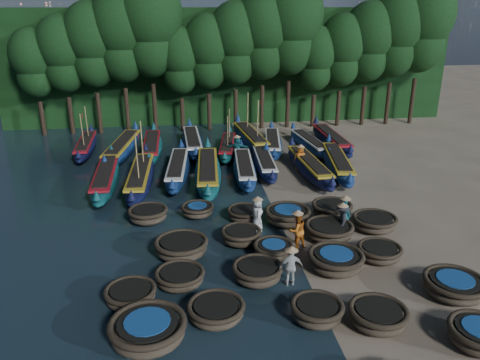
{
  "coord_description": "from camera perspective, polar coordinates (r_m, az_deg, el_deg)",
  "views": [
    {
      "loc": [
        -4.76,
        -19.71,
        10.27
      ],
      "look_at": [
        -1.65,
        3.86,
        1.3
      ],
      "focal_mm": 35.0,
      "sensor_mm": 36.0,
      "label": 1
    }
  ],
  "objects": [
    {
      "name": "ground",
      "position": [
        22.73,
        5.44,
        -6.29
      ],
      "size": [
        120.0,
        120.0,
        0.0
      ],
      "primitive_type": "plane",
      "color": "gray",
      "rests_on": "ground"
    },
    {
      "name": "foliage_wall",
      "position": [
        43.79,
        -1.25,
        13.75
      ],
      "size": [
        40.0,
        3.0,
        10.0
      ],
      "primitive_type": "cube",
      "color": "black",
      "rests_on": "ground"
    },
    {
      "name": "coracle_4",
      "position": [
        17.39,
        27.25,
        -16.46
      ],
      "size": [
        2.07,
        2.07,
        0.74
      ],
      "rotation": [
        0.0,
        0.0,
        0.05
      ],
      "color": "#4C422F",
      "rests_on": "ground"
    },
    {
      "name": "coracle_5",
      "position": [
        15.99,
        -11.16,
        -17.51
      ],
      "size": [
        2.58,
        2.58,
        0.85
      ],
      "rotation": [
        0.0,
        0.0,
        0.09
      ],
      "color": "#4C422F",
      "rests_on": "ground"
    },
    {
      "name": "coracle_6",
      "position": [
        16.71,
        -2.92,
        -15.62
      ],
      "size": [
        2.03,
        2.03,
        0.68
      ],
      "rotation": [
        0.0,
        0.0,
        0.05
      ],
      "color": "#4C422F",
      "rests_on": "ground"
    },
    {
      "name": "coracle_7",
      "position": [
        16.82,
        9.37,
        -15.48
      ],
      "size": [
        2.1,
        2.1,
        0.74
      ],
      "rotation": [
        0.0,
        0.0,
        0.26
      ],
      "color": "#4C422F",
      "rests_on": "ground"
    },
    {
      "name": "coracle_8",
      "position": [
        17.04,
        16.46,
        -15.61
      ],
      "size": [
        2.13,
        2.13,
        0.75
      ],
      "rotation": [
        0.0,
        0.0,
        0.15
      ],
      "color": "#4C422F",
      "rests_on": "ground"
    },
    {
      "name": "coracle_9",
      "position": [
        19.55,
        24.66,
        -11.64
      ],
      "size": [
        2.72,
        2.72,
        0.76
      ],
      "rotation": [
        0.0,
        0.0,
        0.31
      ],
      "color": "#4C422F",
      "rests_on": "ground"
    },
    {
      "name": "coracle_10",
      "position": [
        17.92,
        -13.19,
        -13.46
      ],
      "size": [
        2.2,
        2.2,
        0.66
      ],
      "rotation": [
        0.0,
        0.0,
        -0.29
      ],
      "color": "#4C422F",
      "rests_on": "ground"
    },
    {
      "name": "coracle_11",
      "position": [
        18.61,
        -7.32,
        -11.66
      ],
      "size": [
        2.14,
        2.14,
        0.65
      ],
      "rotation": [
        0.0,
        0.0,
        0.2
      ],
      "color": "#4C422F",
      "rests_on": "ground"
    },
    {
      "name": "coracle_12",
      "position": [
        18.67,
        2.15,
        -11.14
      ],
      "size": [
        2.09,
        2.09,
        0.75
      ],
      "rotation": [
        0.0,
        0.0,
        0.14
      ],
      "color": "#4C422F",
      "rests_on": "ground"
    },
    {
      "name": "coracle_13",
      "position": [
        19.73,
        11.6,
        -9.57
      ],
      "size": [
        2.35,
        2.35,
        0.82
      ],
      "rotation": [
        0.0,
        0.0,
        -0.1
      ],
      "color": "#4C422F",
      "rests_on": "ground"
    },
    {
      "name": "coracle_14",
      "position": [
        20.98,
        16.65,
        -8.42
      ],
      "size": [
        2.31,
        2.31,
        0.66
      ],
      "rotation": [
        0.0,
        0.0,
        -0.42
      ],
      "color": "#4C422F",
      "rests_on": "ground"
    },
    {
      "name": "coracle_15",
      "position": [
        20.51,
        -7.15,
        -8.09
      ],
      "size": [
        2.8,
        2.8,
        0.8
      ],
      "rotation": [
        0.0,
        0.0,
        -0.36
      ],
      "color": "#4C422F",
      "rests_on": "ground"
    },
    {
      "name": "coracle_16",
      "position": [
        21.36,
        0.15,
        -6.79
      ],
      "size": [
        1.88,
        1.88,
        0.73
      ],
      "rotation": [
        0.0,
        0.0,
        -0.11
      ],
      "color": "#4C422F",
      "rests_on": "ground"
    },
    {
      "name": "coracle_17",
      "position": [
        20.3,
        4.11,
        -8.46
      ],
      "size": [
        1.9,
        1.9,
        0.7
      ],
      "rotation": [
        0.0,
        0.0,
        -0.2
      ],
      "color": "#4C422F",
      "rests_on": "ground"
    },
    {
      "name": "coracle_18",
      "position": [
        22.15,
        10.8,
        -6.07
      ],
      "size": [
        2.6,
        2.6,
        0.77
      ],
      "rotation": [
        0.0,
        0.0,
        0.27
      ],
      "color": "#4C422F",
      "rests_on": "ground"
    },
    {
      "name": "coracle_19",
      "position": [
        23.55,
        16.09,
        -4.95
      ],
      "size": [
        2.49,
        2.49,
        0.72
      ],
      "rotation": [
        0.0,
        0.0,
        -0.28
      ],
      "color": "#4C422F",
      "rests_on": "ground"
    },
    {
      "name": "coracle_20",
      "position": [
        23.84,
        -11.14,
        -4.13
      ],
      "size": [
        2.22,
        2.22,
        0.75
      ],
      "rotation": [
        0.0,
        0.0,
        0.24
      ],
      "color": "#4C422F",
      "rests_on": "ground"
    },
    {
      "name": "coracle_21",
      "position": [
        24.13,
        -5.19,
        -3.65
      ],
      "size": [
        1.76,
        1.76,
        0.63
      ],
      "rotation": [
        0.0,
        0.0,
        0.14
      ],
      "color": "#4C422F",
      "rests_on": "ground"
    },
    {
      "name": "coracle_22",
      "position": [
        23.64,
        0.62,
        -4.1
      ],
      "size": [
        2.04,
        2.04,
        0.65
      ],
      "rotation": [
        0.0,
        0.0,
        0.25
      ],
      "color": "#4C422F",
      "rests_on": "ground"
    },
    {
      "name": "coracle_23",
      "position": [
        23.31,
        5.82,
        -4.3
      ],
      "size": [
        2.53,
        2.53,
        0.82
      ],
      "rotation": [
        0.0,
        0.0,
        -0.22
      ],
      "color": "#4C422F",
      "rests_on": "ground"
    },
    {
      "name": "coracle_24",
      "position": [
        24.38,
        11.14,
        -3.5
      ],
      "size": [
        2.48,
        2.48,
        0.78
      ],
      "rotation": [
        0.0,
        0.0,
        -0.36
      ],
      "color": "#4C422F",
      "rests_on": "ground"
    },
    {
      "name": "long_boat_1",
      "position": [
        28.93,
        -16.06,
        0.24
      ],
      "size": [
        1.75,
        8.56,
        1.51
      ],
      "rotation": [
        0.0,
        0.0,
        0.03
      ],
      "color": "#0F5552",
      "rests_on": "ground"
    },
    {
      "name": "long_boat_2",
      "position": [
        28.5,
        -12.06,
        0.34
      ],
      "size": [
        1.81,
        8.76,
        3.72
      ],
      "rotation": [
        0.0,
        0.0,
        -0.03
      ],
      "color": "#0F1638",
      "rests_on": "ground"
    },
    {
      "name": "long_boat_3",
      "position": [
        29.65,
        -7.62,
        1.35
      ],
      "size": [
        2.06,
        8.23,
        1.45
      ],
      "rotation": [
        0.0,
        0.0,
        -0.08
      ],
      "color": "navy",
      "rests_on": "ground"
    },
    {
      "name": "long_boat_4",
      "position": [
        28.81,
        -3.94,
        1.04
      ],
      "size": [
        2.18,
        9.19,
        1.62
      ],
      "rotation": [
        0.0,
        0.0,
        -0.06
      ],
      "color": "#0F5552",
      "rests_on": "ground"
    },
    {
      "name": "long_boat_5",
      "position": [
        29.53,
        0.55,
        1.41
      ],
      "size": [
        1.97,
        7.9,
        1.39
      ],
      "rotation": [
        0.0,
        0.0,
        -0.08
      ],
      "color": "navy",
      "rests_on": "ground"
    },
    {
      "name": "long_boat_6",
      "position": [
        30.84,
        2.97,
        2.2
      ],
      "size": [
        1.74,
        7.74,
        1.36
      ],
      "rotation": [
        0.0,
        0.0,
        -0.05
      ],
      "color": "#0F1638",
      "rests_on": "ground"
    },
    {
      "name": "long_boat_7",
      "position": [
        30.13,
        8.43,
        1.66
      ],
      "size": [
        1.88,
        8.5,
        1.5
      ],
      "rotation": [
        0.0,
        0.0,
        0.05
      ],
      "color": "#0F1638",
      "rests_on": "ground"
    },
    {
      "name": "long_boat_8",
      "position": [
        31.07,
        11.8,
        2.04
      ],
      "size": [
        2.84,
        8.52,
        1.52
      ],
      "rotation": [
        0.0,
        0.0,
        -0.16
      ],
      "color": "navy",
      "rests_on": "ground"
    },
    {
      "name": "long_boat_9",
      "position": [
        36.17,
        -18.28,
        3.96
      ],
      "size": [
        1.67,
        7.63,
        3.24
      ],
      "rotation": [
        0.0,
        0.0,
        0.05
      ],
      "color": "#0F1638",
      "rests_on": "ground"
    },
    {
      "name": "long_boat_10",
      "position": [
        34.52,
        -14.14,
        3.78
      ],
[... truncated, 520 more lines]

